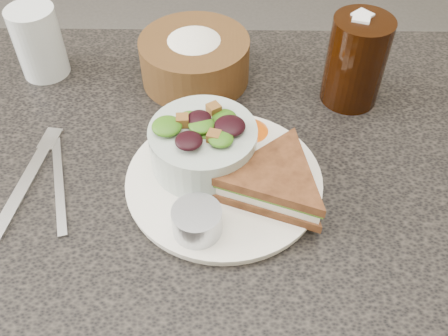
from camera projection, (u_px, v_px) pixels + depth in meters
name	position (u px, v px, depth m)	size (l,w,h in m)	color
dining_table	(201.00, 302.00, 0.95)	(1.00, 0.70, 0.75)	black
dinner_plate	(224.00, 181.00, 0.66)	(0.25, 0.25, 0.01)	silver
sandwich	(275.00, 182.00, 0.62)	(0.16, 0.16, 0.04)	brown
salad_bowl	(203.00, 140.00, 0.64)	(0.14, 0.14, 0.08)	#A2B3AB
dressing_ramekin	(197.00, 221.00, 0.58)	(0.06, 0.06, 0.04)	#A9AEB6
orange_wedge	(250.00, 125.00, 0.71)	(0.06, 0.06, 0.02)	#FD610C
fork	(25.00, 185.00, 0.66)	(0.02, 0.18, 0.00)	#B9B9B9
knife	(59.00, 183.00, 0.66)	(0.01, 0.18, 0.00)	#A8A8AA
bread_basket	(195.00, 53.00, 0.78)	(0.17, 0.17, 0.10)	brown
cola_glass	(357.00, 58.00, 0.73)	(0.09, 0.09, 0.15)	black
water_glass	(39.00, 42.00, 0.79)	(0.08, 0.08, 0.11)	silver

